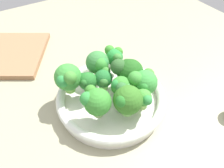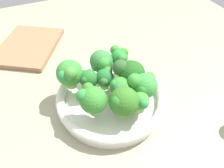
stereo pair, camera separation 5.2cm
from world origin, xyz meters
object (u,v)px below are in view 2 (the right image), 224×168
object	(u,v)px
broccoli_floret_1	(123,101)
broccoli_floret_3	(87,79)
broccoli_floret_8	(69,74)
broccoli_floret_10	(130,73)
broccoli_floret_2	(92,99)
broccoli_floret_6	(140,102)
bowl	(112,98)
broccoli_floret_4	(144,85)
broccoli_floret_0	(120,88)
broccoli_floret_7	(102,62)
cutting_board	(28,46)
broccoli_floret_9	(105,78)
broccoli_floret_5	(119,57)

from	to	relation	value
broccoli_floret_1	broccoli_floret_3	distance (cm)	11.40
broccoli_floret_8	broccoli_floret_10	distance (cm)	14.43
broccoli_floret_2	broccoli_floret_6	xyz separation A→B (cm)	(-3.68, -9.75, -1.47)
bowl	broccoli_floret_8	world-z (taller)	broccoli_floret_8
broccoli_floret_1	broccoli_floret_8	xyz separation A→B (cm)	(12.52, 8.10, 0.32)
broccoli_floret_4	broccoli_floret_0	bearing A→B (deg)	75.04
broccoli_floret_1	broccoli_floret_7	world-z (taller)	broccoli_floret_1
broccoli_floret_1	broccoli_floret_3	world-z (taller)	broccoli_floret_1
bowl	cutting_board	distance (cm)	36.50
broccoli_floret_3	broccoli_floret_9	xyz separation A→B (cm)	(-1.22, -4.00, -0.16)
bowl	broccoli_floret_5	world-z (taller)	broccoli_floret_5
broccoli_floret_2	cutting_board	bearing A→B (deg)	14.77
broccoli_floret_5	broccoli_floret_7	distance (cm)	5.06
broccoli_floret_5	broccoli_floret_9	bearing A→B (deg)	129.16
broccoli_floret_6	broccoli_floret_7	world-z (taller)	broccoli_floret_7
broccoli_floret_0	broccoli_floret_6	world-z (taller)	broccoli_floret_0
broccoli_floret_6	broccoli_floret_8	xyz separation A→B (cm)	(13.24, 11.96, 1.61)
broccoli_floret_3	broccoli_floret_7	world-z (taller)	broccoli_floret_7
bowl	broccoli_floret_5	bearing A→B (deg)	-35.66
broccoli_floret_3	broccoli_floret_10	size ratio (longest dim) A/B	0.73
broccoli_floret_7	broccoli_floret_10	distance (cm)	7.94
broccoli_floret_4	broccoli_floret_6	distance (cm)	4.30
broccoli_floret_6	broccoli_floret_3	bearing A→B (deg)	36.52
broccoli_floret_7	broccoli_floret_6	bearing A→B (deg)	-168.15
broccoli_floret_3	broccoli_floret_7	bearing A→B (deg)	-56.37
broccoli_floret_1	broccoli_floret_7	xyz separation A→B (cm)	(13.93, -0.78, -0.09)
broccoli_floret_1	broccoli_floret_9	size ratio (longest dim) A/B	1.37
broccoli_floret_2	broccoli_floret_7	distance (cm)	12.84
bowl	broccoli_floret_1	world-z (taller)	broccoli_floret_1
bowl	broccoli_floret_2	size ratio (longest dim) A/B	3.71
broccoli_floret_2	broccoli_floret_8	bearing A→B (deg)	13.00
broccoli_floret_3	broccoli_floret_10	distance (cm)	10.33
broccoli_floret_4	cutting_board	bearing A→B (deg)	30.64
broccoli_floret_1	broccoli_floret_5	world-z (taller)	broccoli_floret_1
bowl	broccoli_floret_2	distance (cm)	9.66
broccoli_floret_1	broccoli_floret_2	world-z (taller)	broccoli_floret_1
broccoli_floret_0	broccoli_floret_10	bearing A→B (deg)	-51.07
broccoli_floret_6	cutting_board	xyz separation A→B (cm)	(40.29, 19.40, -6.00)
broccoli_floret_1	broccoli_floret_10	bearing A→B (deg)	-35.89
broccoli_floret_1	broccoli_floret_4	bearing A→B (deg)	-68.30
broccoli_floret_4	broccoli_floret_5	distance (cm)	11.81
broccoli_floret_1	broccoli_floret_10	size ratio (longest dim) A/B	0.98
broccoli_floret_8	broccoli_floret_4	bearing A→B (deg)	-124.56
broccoli_floret_7	bowl	bearing A→B (deg)	176.76
broccoli_floret_6	broccoli_floret_10	size ratio (longest dim) A/B	0.67
broccoli_floret_0	broccoli_floret_4	size ratio (longest dim) A/B	0.89
broccoli_floret_7	broccoli_floret_10	world-z (taller)	broccoli_floret_10
broccoli_floret_2	broccoli_floret_10	size ratio (longest dim) A/B	0.97
broccoli_floret_0	broccoli_floret_2	size ratio (longest dim) A/B	0.87
broccoli_floret_0	broccoli_floret_3	distance (cm)	8.53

